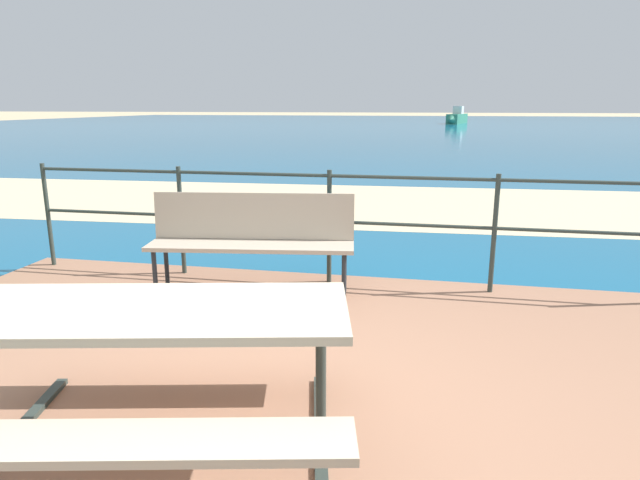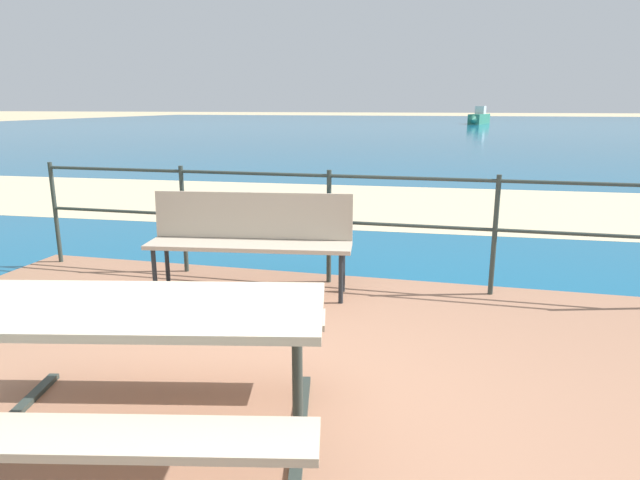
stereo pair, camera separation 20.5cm
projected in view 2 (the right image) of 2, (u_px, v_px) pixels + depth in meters
ground_plane at (234, 425)px, 2.99m from camera, size 240.00×240.00×0.00m
patio_paving at (233, 420)px, 2.99m from camera, size 6.40×5.20×0.06m
sea_water at (439, 128)px, 40.74m from camera, size 90.00×90.00×0.01m
beach_strip at (386, 204)px, 9.56m from camera, size 54.14×6.74×0.01m
picnic_table at (130, 341)px, 2.54m from camera, size 2.05×1.76×0.76m
park_bench at (251, 233)px, 4.83m from camera, size 1.82×0.65×0.88m
railing_fence at (329, 212)px, 5.06m from camera, size 5.94×0.04×1.06m
boat_near at (479, 118)px, 49.06m from camera, size 2.12×5.31×1.55m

